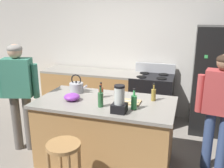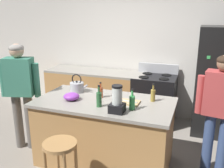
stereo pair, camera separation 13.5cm
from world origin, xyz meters
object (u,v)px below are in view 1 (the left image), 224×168
(person_by_island_left, at_px, (19,88))
(chef_knife, at_px, (130,101))
(stove_range, at_px, (152,98))
(bottle_cooking_sauce, at_px, (101,92))
(kitchen_island, at_px, (105,132))
(blender_appliance, at_px, (119,101))
(mixing_bowl, at_px, (72,97))
(bottle_soda, at_px, (134,102))
(cutting_board, at_px, (129,102))
(refrigerator, at_px, (220,81))
(bar_stool, at_px, (64,158))
(person_by_sink_right, at_px, (220,103))
(bottle_vinegar, at_px, (154,94))
(tea_kettle, at_px, (77,87))
(bottle_olive_oil, at_px, (101,99))

(person_by_island_left, bearing_deg, chef_knife, 3.07)
(stove_range, relative_size, bottle_cooking_sauce, 5.01)
(kitchen_island, bearing_deg, person_by_island_left, -177.80)
(blender_appliance, bearing_deg, mixing_bowl, 164.70)
(bottle_soda, distance_m, cutting_board, 0.24)
(refrigerator, distance_m, bar_stool, 2.93)
(person_by_sink_right, distance_m, bottle_cooking_sauce, 1.53)
(kitchen_island, distance_m, blender_appliance, 0.72)
(person_by_sink_right, xyz_separation_m, chef_knife, (-1.09, -0.22, -0.01))
(refrigerator, distance_m, bottle_vinegar, 1.60)
(bottle_cooking_sauce, bearing_deg, cutting_board, -10.55)
(bar_stool, bearing_deg, mixing_bowl, 109.44)
(mixing_bowl, xyz_separation_m, chef_knife, (0.76, 0.14, -0.02))
(bottle_soda, bearing_deg, kitchen_island, 159.17)
(blender_appliance, bearing_deg, bottle_cooking_sauce, 132.39)
(bar_stool, xyz_separation_m, blender_appliance, (0.44, 0.56, 0.49))
(bottle_soda, height_order, tea_kettle, tea_kettle)
(person_by_island_left, bearing_deg, bottle_soda, -3.67)
(blender_appliance, xyz_separation_m, mixing_bowl, (-0.71, 0.19, -0.09))
(bottle_cooking_sauce, distance_m, bottle_vinegar, 0.71)
(refrigerator, xyz_separation_m, chef_knife, (-1.21, -1.46, 0.02))
(person_by_sink_right, relative_size, tea_kettle, 5.64)
(blender_appliance, bearing_deg, kitchen_island, 132.96)
(blender_appliance, relative_size, mixing_bowl, 1.54)
(mixing_bowl, height_order, tea_kettle, tea_kettle)
(stove_range, relative_size, person_by_sink_right, 0.70)
(stove_range, distance_m, bottle_cooking_sauce, 1.58)
(blender_appliance, distance_m, cutting_board, 0.36)
(bottle_olive_oil, bearing_deg, person_by_sink_right, 18.42)
(kitchen_island, relative_size, refrigerator, 1.00)
(bottle_cooking_sauce, distance_m, bottle_olive_oil, 0.34)
(bar_stool, distance_m, bottle_vinegar, 1.39)
(bar_stool, bearing_deg, tea_kettle, 108.17)
(cutting_board, bearing_deg, bottle_vinegar, 30.51)
(mixing_bowl, relative_size, tea_kettle, 0.77)
(person_by_sink_right, relative_size, chef_knife, 7.06)
(bar_stool, bearing_deg, stove_range, 76.90)
(refrigerator, relative_size, bottle_soda, 7.08)
(cutting_board, bearing_deg, blender_appliance, -95.05)
(person_by_island_left, relative_size, bottle_vinegar, 6.81)
(stove_range, height_order, bottle_cooking_sauce, bottle_cooking_sauce)
(bar_stool, bearing_deg, chef_knife, 61.49)
(bottle_soda, bearing_deg, bottle_vinegar, 64.01)
(refrigerator, height_order, mixing_bowl, refrigerator)
(kitchen_island, relative_size, tea_kettle, 6.58)
(person_by_island_left, height_order, chef_knife, person_by_island_left)
(bar_stool, distance_m, tea_kettle, 1.22)
(stove_range, distance_m, bottle_soda, 1.77)
(kitchen_island, xyz_separation_m, person_by_sink_right, (1.42, 0.26, 0.49))
(person_by_island_left, xyz_separation_m, mixing_bowl, (0.87, -0.06, -0.02))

